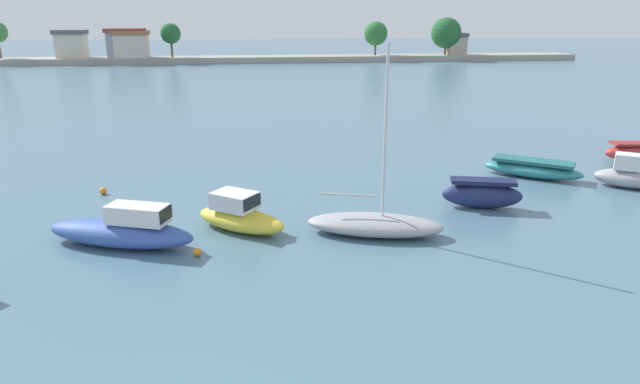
{
  "coord_description": "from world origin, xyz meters",
  "views": [
    {
      "loc": [
        1.62,
        -8.32,
        7.88
      ],
      "look_at": [
        4.71,
        14.62,
        0.55
      ],
      "focal_mm": 31.23,
      "sensor_mm": 36.0,
      "label": 1
    }
  ],
  "objects_px": {
    "moored_boat_6": "(533,169)",
    "moored_boat_5": "(482,194)",
    "mooring_buoy_3": "(197,252)",
    "moored_boat_7": "(631,176)",
    "mooring_buoy_1": "(103,191)",
    "moored_boat_2": "(123,231)",
    "moored_boat_8": "(635,152)",
    "moored_boat_3": "(240,216)",
    "moored_boat_4": "(375,224)",
    "mooring_buoy_2": "(619,147)"
  },
  "relations": [
    {
      "from": "moored_boat_4",
      "to": "moored_boat_5",
      "type": "relative_size",
      "value": 2.0
    },
    {
      "from": "moored_boat_3",
      "to": "mooring_buoy_3",
      "type": "height_order",
      "value": "moored_boat_3"
    },
    {
      "from": "mooring_buoy_1",
      "to": "moored_boat_7",
      "type": "bearing_deg",
      "value": -5.29
    },
    {
      "from": "moored_boat_4",
      "to": "moored_boat_7",
      "type": "height_order",
      "value": "moored_boat_4"
    },
    {
      "from": "mooring_buoy_1",
      "to": "moored_boat_8",
      "type": "bearing_deg",
      "value": 4.84
    },
    {
      "from": "moored_boat_6",
      "to": "mooring_buoy_2",
      "type": "xyz_separation_m",
      "value": [
        8.47,
        5.23,
        -0.31
      ]
    },
    {
      "from": "moored_boat_6",
      "to": "moored_boat_5",
      "type": "bearing_deg",
      "value": -100.36
    },
    {
      "from": "moored_boat_4",
      "to": "moored_boat_2",
      "type": "bearing_deg",
      "value": -164.81
    },
    {
      "from": "moored_boat_5",
      "to": "moored_boat_6",
      "type": "xyz_separation_m",
      "value": [
        4.52,
        4.21,
        -0.17
      ]
    },
    {
      "from": "moored_boat_6",
      "to": "mooring_buoy_3",
      "type": "distance_m",
      "value": 18.02
    },
    {
      "from": "moored_boat_4",
      "to": "moored_boat_5",
      "type": "height_order",
      "value": "moored_boat_4"
    },
    {
      "from": "moored_boat_2",
      "to": "moored_boat_4",
      "type": "relative_size",
      "value": 0.83
    },
    {
      "from": "moored_boat_5",
      "to": "mooring_buoy_3",
      "type": "distance_m",
      "value": 12.28
    },
    {
      "from": "mooring_buoy_3",
      "to": "moored_boat_2",
      "type": "bearing_deg",
      "value": 154.13
    },
    {
      "from": "moored_boat_6",
      "to": "moored_boat_7",
      "type": "xyz_separation_m",
      "value": [
        3.76,
        -2.37,
        0.15
      ]
    },
    {
      "from": "moored_boat_3",
      "to": "mooring_buoy_3",
      "type": "xyz_separation_m",
      "value": [
        -1.46,
        -2.28,
        -0.43
      ]
    },
    {
      "from": "moored_boat_7",
      "to": "mooring_buoy_1",
      "type": "distance_m",
      "value": 24.99
    },
    {
      "from": "moored_boat_3",
      "to": "moored_boat_7",
      "type": "xyz_separation_m",
      "value": [
        18.57,
        3.09,
        0.01
      ]
    },
    {
      "from": "mooring_buoy_1",
      "to": "mooring_buoy_3",
      "type": "distance_m",
      "value": 9.08
    },
    {
      "from": "moored_boat_2",
      "to": "mooring_buoy_2",
      "type": "bearing_deg",
      "value": 43.02
    },
    {
      "from": "mooring_buoy_3",
      "to": "mooring_buoy_1",
      "type": "bearing_deg",
      "value": 122.25
    },
    {
      "from": "moored_boat_2",
      "to": "moored_boat_3",
      "type": "bearing_deg",
      "value": 33.4
    },
    {
      "from": "moored_boat_5",
      "to": "moored_boat_2",
      "type": "bearing_deg",
      "value": -155.77
    },
    {
      "from": "mooring_buoy_2",
      "to": "mooring_buoy_3",
      "type": "distance_m",
      "value": 27.94
    },
    {
      "from": "moored_boat_5",
      "to": "moored_boat_4",
      "type": "bearing_deg",
      "value": -140.07
    },
    {
      "from": "moored_boat_3",
      "to": "mooring_buoy_1",
      "type": "relative_size",
      "value": 12.06
    },
    {
      "from": "moored_boat_5",
      "to": "moored_boat_7",
      "type": "xyz_separation_m",
      "value": [
        8.28,
        1.84,
        -0.02
      ]
    },
    {
      "from": "mooring_buoy_1",
      "to": "mooring_buoy_2",
      "type": "relative_size",
      "value": 1.27
    },
    {
      "from": "moored_boat_7",
      "to": "mooring_buoy_3",
      "type": "distance_m",
      "value": 20.75
    },
    {
      "from": "moored_boat_2",
      "to": "mooring_buoy_2",
      "type": "relative_size",
      "value": 22.43
    },
    {
      "from": "moored_boat_4",
      "to": "moored_boat_8",
      "type": "bearing_deg",
      "value": 43.69
    },
    {
      "from": "moored_boat_2",
      "to": "moored_boat_4",
      "type": "bearing_deg",
      "value": 18.95
    },
    {
      "from": "moored_boat_8",
      "to": "moored_boat_2",
      "type": "bearing_deg",
      "value": -153.56
    },
    {
      "from": "moored_boat_5",
      "to": "mooring_buoy_1",
      "type": "bearing_deg",
      "value": -178.6
    },
    {
      "from": "moored_boat_7",
      "to": "moored_boat_8",
      "type": "bearing_deg",
      "value": 86.65
    },
    {
      "from": "moored_boat_3",
      "to": "mooring_buoy_2",
      "type": "height_order",
      "value": "moored_boat_3"
    },
    {
      "from": "moored_boat_8",
      "to": "mooring_buoy_3",
      "type": "height_order",
      "value": "moored_boat_8"
    },
    {
      "from": "moored_boat_7",
      "to": "moored_boat_6",
      "type": "bearing_deg",
      "value": -177.67
    },
    {
      "from": "moored_boat_6",
      "to": "moored_boat_7",
      "type": "distance_m",
      "value": 4.44
    },
    {
      "from": "moored_boat_7",
      "to": "moored_boat_2",
      "type": "bearing_deg",
      "value": -135.32
    },
    {
      "from": "moored_boat_7",
      "to": "mooring_buoy_1",
      "type": "xyz_separation_m",
      "value": [
        -24.88,
        2.3,
        -0.42
      ]
    },
    {
      "from": "moored_boat_5",
      "to": "moored_boat_7",
      "type": "relative_size",
      "value": 1.0
    },
    {
      "from": "mooring_buoy_2",
      "to": "mooring_buoy_1",
      "type": "bearing_deg",
      "value": -169.86
    },
    {
      "from": "mooring_buoy_1",
      "to": "mooring_buoy_2",
      "type": "xyz_separation_m",
      "value": [
        29.59,
        5.29,
        -0.03
      ]
    },
    {
      "from": "moored_boat_8",
      "to": "mooring_buoy_1",
      "type": "relative_size",
      "value": 10.71
    },
    {
      "from": "mooring_buoy_2",
      "to": "mooring_buoy_3",
      "type": "height_order",
      "value": "mooring_buoy_3"
    },
    {
      "from": "moored_boat_4",
      "to": "moored_boat_6",
      "type": "bearing_deg",
      "value": 50.23
    },
    {
      "from": "moored_boat_2",
      "to": "moored_boat_7",
      "type": "bearing_deg",
      "value": 30.14
    },
    {
      "from": "moored_boat_4",
      "to": "mooring_buoy_3",
      "type": "height_order",
      "value": "moored_boat_4"
    },
    {
      "from": "moored_boat_5",
      "to": "mooring_buoy_1",
      "type": "height_order",
      "value": "moored_boat_5"
    }
  ]
}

